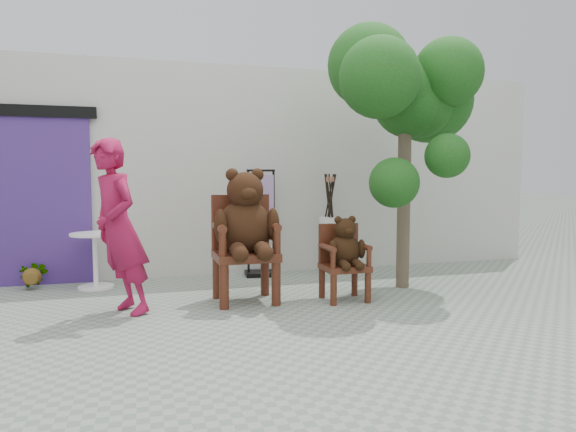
% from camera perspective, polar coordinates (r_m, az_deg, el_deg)
% --- Properties ---
extents(ground_plane, '(60.00, 60.00, 0.00)m').
position_cam_1_polar(ground_plane, '(5.24, 4.48, -11.27)').
color(ground_plane, gray).
rests_on(ground_plane, ground).
extents(back_wall, '(9.00, 1.00, 3.00)m').
position_cam_1_polar(back_wall, '(8.02, -3.36, 5.01)').
color(back_wall, beige).
rests_on(back_wall, ground).
extents(doorway, '(1.40, 0.11, 2.33)m').
position_cam_1_polar(doorway, '(7.40, -25.65, 2.03)').
color(doorway, '#452775').
rests_on(doorway, ground).
extents(chair_big, '(0.73, 0.79, 1.51)m').
position_cam_1_polar(chair_big, '(5.78, -4.79, -1.24)').
color(chair_big, '#3C180D').
rests_on(chair_big, ground).
extents(chair_small, '(0.50, 0.52, 0.97)m').
position_cam_1_polar(chair_small, '(5.90, 6.27, -3.94)').
color(chair_small, '#3C180D').
rests_on(chair_small, ground).
extents(person, '(0.70, 0.78, 1.79)m').
position_cam_1_polar(person, '(5.47, -18.25, -1.27)').
color(person, maroon).
rests_on(person, ground).
extents(cafe_table, '(0.60, 0.60, 0.70)m').
position_cam_1_polar(cafe_table, '(6.95, -20.64, -3.94)').
color(cafe_table, white).
rests_on(cafe_table, ground).
extents(display_stand, '(0.49, 0.40, 1.51)m').
position_cam_1_polar(display_stand, '(7.31, -3.01, -2.12)').
color(display_stand, black).
rests_on(display_stand, ground).
extents(stool_bucket, '(0.32, 0.32, 1.45)m').
position_cam_1_polar(stool_bucket, '(7.61, 4.59, -1.43)').
color(stool_bucket, white).
rests_on(stool_bucket, ground).
extents(tree, '(2.08, 1.70, 3.30)m').
position_cam_1_polar(tree, '(6.75, 13.27, 13.17)').
color(tree, '#443729').
rests_on(tree, ground).
extents(potted_plant, '(0.37, 0.33, 0.38)m').
position_cam_1_polar(potted_plant, '(7.29, -26.46, -5.75)').
color(potted_plant, '#0F370F').
rests_on(potted_plant, ground).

